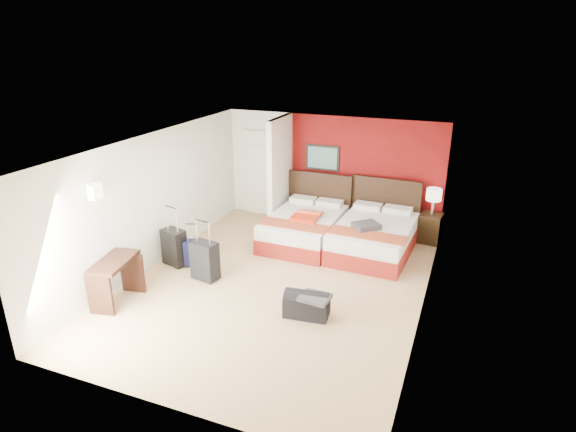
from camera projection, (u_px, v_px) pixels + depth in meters
The scene contains 17 objects.
ground at pixel (277, 284), 8.53m from camera, with size 6.50×6.50×0.00m, color #D3B381.
room_walls at pixel (240, 186), 9.80m from camera, with size 5.02×6.52×2.50m.
red_accent_panel at pixel (364, 174), 10.64m from camera, with size 3.50×0.04×2.50m, color maroon.
partition_wall at pixel (280, 173), 10.70m from camera, with size 0.12×1.20×2.50m, color silver.
entry_door at pixel (261, 173), 11.55m from camera, with size 0.82×0.06×2.05m, color silver.
bed_left at pixel (304, 229), 10.15m from camera, with size 1.40×2.01×0.60m, color silver.
bed_right at pixel (373, 238), 9.66m from camera, with size 1.45×2.07×0.62m, color silver.
red_suitcase_open at pixel (307, 216), 9.91m from camera, with size 0.52×0.72×0.09m, color red.
jacket_bundle at pixel (366, 226), 9.30m from camera, with size 0.47×0.38×0.11m, color #3D3D43.
nightstand at pixel (430, 228), 10.17m from camera, with size 0.45×0.45×0.62m, color black.
table_lamp at pixel (433, 202), 9.96m from camera, with size 0.31×0.31×0.56m, color silver.
suitcase_black at pixel (175, 248), 9.12m from camera, with size 0.46×0.29×0.69m, color black.
suitcase_charcoal at pixel (205, 262), 8.58m from camera, with size 0.47×0.29×0.69m, color black.
suitcase_navy at pixel (194, 254), 9.11m from camera, with size 0.36×0.22×0.49m, color black.
duffel_bag at pixel (307, 306), 7.52m from camera, with size 0.70×0.37×0.35m, color black.
jacket_draped at pixel (315, 297), 7.35m from camera, with size 0.45×0.38×0.06m, color #3D3C42.
desk at pixel (117, 281), 7.82m from camera, with size 0.46×0.93×0.77m, color black.
Camera 1 is at (2.95, -6.94, 4.16)m, focal length 29.94 mm.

